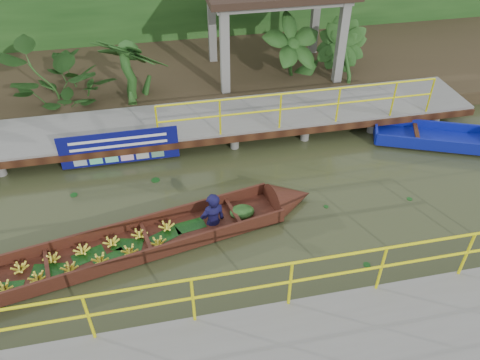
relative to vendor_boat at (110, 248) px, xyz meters
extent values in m
plane|color=#32361B|center=(2.26, 0.68, -0.21)|extent=(80.00, 80.00, 0.00)
cube|color=#362C1B|center=(2.26, 8.18, 0.01)|extent=(30.00, 8.00, 0.45)
cube|color=slate|center=(2.26, 4.18, 0.29)|extent=(16.00, 2.00, 0.15)
cube|color=black|center=(2.26, 3.18, 0.21)|extent=(16.00, 0.12, 0.18)
cylinder|color=#FFF60D|center=(5.01, 3.23, 1.36)|extent=(7.50, 0.05, 0.05)
cylinder|color=#FFF60D|center=(5.01, 3.23, 0.91)|extent=(7.50, 0.05, 0.05)
cylinder|color=#FFF60D|center=(5.01, 3.23, 0.86)|extent=(0.05, 0.05, 1.00)
cylinder|color=slate|center=(-1.74, 3.38, 0.01)|extent=(0.24, 0.24, 0.55)
cylinder|color=slate|center=(-1.74, 4.98, 0.01)|extent=(0.24, 0.24, 0.55)
cylinder|color=slate|center=(0.26, 3.38, 0.01)|extent=(0.24, 0.24, 0.55)
cylinder|color=slate|center=(0.26, 4.98, 0.01)|extent=(0.24, 0.24, 0.55)
cylinder|color=slate|center=(2.26, 3.38, 0.01)|extent=(0.24, 0.24, 0.55)
cylinder|color=slate|center=(2.26, 4.98, 0.01)|extent=(0.24, 0.24, 0.55)
cylinder|color=slate|center=(4.26, 3.38, 0.01)|extent=(0.24, 0.24, 0.55)
cylinder|color=slate|center=(4.26, 4.98, 0.01)|extent=(0.24, 0.24, 0.55)
cylinder|color=slate|center=(6.26, 3.38, 0.01)|extent=(0.24, 0.24, 0.55)
cylinder|color=slate|center=(6.26, 4.98, 0.01)|extent=(0.24, 0.24, 0.55)
cylinder|color=slate|center=(8.26, 3.38, 0.01)|extent=(0.24, 0.24, 0.55)
cylinder|color=slate|center=(8.26, 4.98, 0.01)|extent=(0.24, 0.24, 0.55)
cylinder|color=slate|center=(2.26, 3.38, 0.01)|extent=(0.24, 0.24, 0.55)
cylinder|color=#FFF60D|center=(3.26, -2.37, 1.44)|extent=(10.00, 0.05, 0.05)
cylinder|color=#FFF60D|center=(3.26, -2.37, 0.99)|extent=(10.00, 0.05, 0.05)
cylinder|color=#FFF60D|center=(3.26, -2.37, 0.94)|extent=(0.05, 0.05, 1.00)
cube|color=slate|center=(3.46, 5.78, 1.39)|extent=(0.25, 0.25, 2.80)
cube|color=slate|center=(7.06, 5.78, 1.39)|extent=(0.25, 0.25, 2.80)
cube|color=slate|center=(3.46, 8.18, 1.39)|extent=(0.25, 0.25, 2.80)
cube|color=slate|center=(7.06, 8.18, 1.39)|extent=(0.25, 0.25, 2.80)
cube|color=#391A0F|center=(-0.24, -0.05, -0.15)|extent=(8.00, 2.56, 0.06)
cube|color=#391A0F|center=(-0.34, 0.44, -0.01)|extent=(7.81, 1.64, 0.34)
cube|color=#391A0F|center=(-0.14, -0.54, -0.01)|extent=(7.81, 1.64, 0.34)
cone|color=#391A0F|center=(4.10, 0.83, -0.07)|extent=(1.17, 1.13, 0.96)
ellipsoid|color=#194114|center=(2.88, 0.59, -0.05)|extent=(0.63, 0.54, 0.26)
imported|color=#100F37|center=(2.20, 0.45, 0.67)|extent=(0.66, 0.51, 1.60)
cube|color=#0D1790|center=(8.75, 2.45, -0.10)|extent=(3.43, 2.17, 0.11)
cube|color=#0D1790|center=(8.94, 2.91, 0.03)|extent=(3.08, 1.32, 0.33)
cube|color=#0D1790|center=(8.57, 1.99, 0.03)|extent=(3.08, 1.32, 0.33)
cube|color=#0D1790|center=(7.23, 3.08, 0.03)|extent=(0.44, 0.94, 0.33)
cube|color=black|center=(8.24, 2.66, 0.07)|extent=(0.48, 0.96, 0.05)
cube|color=#0C0D60|center=(0.25, 3.16, 0.34)|extent=(2.97, 0.03, 0.93)
cube|color=white|center=(0.25, 3.14, 0.61)|extent=(2.41, 0.01, 0.07)
cube|color=white|center=(0.25, 3.14, 0.41)|extent=(2.41, 0.01, 0.07)
imported|color=#194114|center=(-1.24, 5.98, 1.25)|extent=(1.62, 1.62, 2.02)
imported|color=#194114|center=(0.76, 5.98, 1.25)|extent=(1.62, 1.62, 2.02)
imported|color=#194114|center=(5.76, 5.98, 1.25)|extent=(1.62, 1.62, 2.02)
imported|color=#194114|center=(7.26, 5.98, 1.25)|extent=(1.62, 1.62, 2.02)
camera|label=1|loc=(1.25, -7.06, 6.99)|focal=35.00mm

